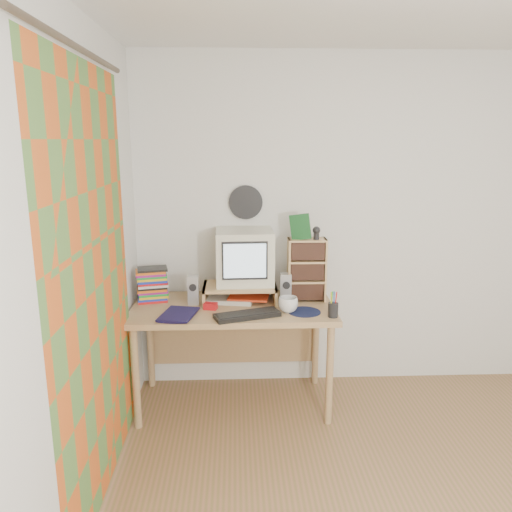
{
  "coord_description": "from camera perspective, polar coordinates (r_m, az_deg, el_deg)",
  "views": [
    {
      "loc": [
        -1.01,
        -1.94,
        1.88
      ],
      "look_at": [
        -0.87,
        1.33,
        1.12
      ],
      "focal_mm": 35.0,
      "sensor_mm": 36.0,
      "label": 1
    }
  ],
  "objects": [
    {
      "name": "game_box",
      "position": [
        3.49,
        5.09,
        3.33
      ],
      "size": [
        0.14,
        0.06,
        0.18
      ],
      "primitive_type": "cube",
      "rotation": [
        0.0,
        0.0,
        -0.26
      ],
      "color": "#175122",
      "rests_on": "cd_rack"
    },
    {
      "name": "dvd_stack",
      "position": [
        3.64,
        -11.81,
        -2.84
      ],
      "size": [
        0.23,
        0.19,
        0.29
      ],
      "primitive_type": null,
      "rotation": [
        0.0,
        0.0,
        0.21
      ],
      "color": "brown",
      "rests_on": "desk"
    },
    {
      "name": "pen_cup",
      "position": [
        3.3,
        8.81,
        -5.8
      ],
      "size": [
        0.07,
        0.07,
        0.13
      ],
      "primitive_type": null,
      "rotation": [
        0.0,
        0.0,
        -0.1
      ],
      "color": "black",
      "rests_on": "desk"
    },
    {
      "name": "monitor_riser",
      "position": [
        3.57,
        -1.86,
        -3.72
      ],
      "size": [
        0.52,
        0.3,
        0.12
      ],
      "color": "tan",
      "rests_on": "desk"
    },
    {
      "name": "wall_disc",
      "position": [
        3.69,
        -1.19,
        6.15
      ],
      "size": [
        0.25,
        0.02,
        0.25
      ],
      "primitive_type": "cylinder",
      "rotation": [
        1.57,
        0.0,
        0.0
      ],
      "color": "black",
      "rests_on": "back_wall"
    },
    {
      "name": "back_wall",
      "position": [
        3.87,
        12.74,
        3.47
      ],
      "size": [
        3.5,
        0.0,
        3.5
      ],
      "primitive_type": "plane",
      "rotation": [
        1.57,
        0.0,
        0.0
      ],
      "color": "silver",
      "rests_on": "floor"
    },
    {
      "name": "webcam",
      "position": [
        3.5,
        6.92,
        2.63
      ],
      "size": [
        0.06,
        0.06,
        0.09
      ],
      "primitive_type": null,
      "rotation": [
        0.0,
        0.0,
        -0.05
      ],
      "color": "black",
      "rests_on": "cd_rack"
    },
    {
      "name": "mug",
      "position": [
        3.37,
        3.7,
        -5.57
      ],
      "size": [
        0.15,
        0.15,
        0.1
      ],
      "primitive_type": "imported",
      "rotation": [
        0.0,
        0.0,
        0.17
      ],
      "color": "silver",
      "rests_on": "desk"
    },
    {
      "name": "papers",
      "position": [
        3.61,
        -2.1,
        -4.75
      ],
      "size": [
        0.36,
        0.29,
        0.04
      ],
      "primitive_type": null,
      "rotation": [
        0.0,
        0.0,
        -0.16
      ],
      "color": "beige",
      "rests_on": "desk"
    },
    {
      "name": "red_box",
      "position": [
        3.44,
        -5.22,
        -5.72
      ],
      "size": [
        0.1,
        0.08,
        0.04
      ],
      "primitive_type": "cube",
      "rotation": [
        0.0,
        0.0,
        -0.26
      ],
      "color": "red",
      "rests_on": "desk"
    },
    {
      "name": "cd_rack",
      "position": [
        3.58,
        5.8,
        -1.57
      ],
      "size": [
        0.27,
        0.15,
        0.45
      ],
      "primitive_type": "cube",
      "rotation": [
        0.0,
        0.0,
        -0.01
      ],
      "color": "tan",
      "rests_on": "desk"
    },
    {
      "name": "crt_monitor",
      "position": [
        3.56,
        -1.33,
        -0.14
      ],
      "size": [
        0.42,
        0.42,
        0.38
      ],
      "primitive_type": "cube",
      "rotation": [
        0.0,
        0.0,
        0.04
      ],
      "color": "beige",
      "rests_on": "monitor_riser"
    },
    {
      "name": "mousepad",
      "position": [
        3.39,
        5.55,
        -6.37
      ],
      "size": [
        0.26,
        0.26,
        0.0
      ],
      "primitive_type": "cylinder",
      "rotation": [
        0.0,
        0.0,
        0.22
      ],
      "color": "#101335",
      "rests_on": "desk"
    },
    {
      "name": "desk",
      "position": [
        3.61,
        -2.63,
        -7.38
      ],
      "size": [
        1.4,
        0.7,
        0.75
      ],
      "color": "tan",
      "rests_on": "floor"
    },
    {
      "name": "curtain",
      "position": [
        2.62,
        -17.9,
        -3.7
      ],
      "size": [
        0.0,
        2.2,
        2.2
      ],
      "primitive_type": "plane",
      "rotation": [
        1.57,
        0.0,
        1.57
      ],
      "color": "#C8551C",
      "rests_on": "left_wall"
    },
    {
      "name": "speaker_right",
      "position": [
        3.55,
        3.41,
        -3.66
      ],
      "size": [
        0.08,
        0.08,
        0.21
      ],
      "primitive_type": "cube",
      "rotation": [
        0.0,
        0.0,
        -0.06
      ],
      "color": "#A7A8AB",
      "rests_on": "desk"
    },
    {
      "name": "diary",
      "position": [
        3.36,
        -10.56,
        -6.28
      ],
      "size": [
        0.29,
        0.24,
        0.05
      ],
      "primitive_type": "imported",
      "rotation": [
        0.0,
        0.0,
        -0.22
      ],
      "color": "#140F3A",
      "rests_on": "desk"
    },
    {
      "name": "speaker_left",
      "position": [
        3.53,
        -7.17,
        -3.87
      ],
      "size": [
        0.08,
        0.08,
        0.2
      ],
      "primitive_type": "cube",
      "rotation": [
        0.0,
        0.0,
        0.02
      ],
      "color": "#A7A8AB",
      "rests_on": "desk"
    },
    {
      "name": "keyboard",
      "position": [
        3.28,
        -1.01,
        -6.76
      ],
      "size": [
        0.45,
        0.27,
        0.03
      ],
      "primitive_type": "cube",
      "rotation": [
        0.0,
        0.0,
        0.32
      ],
      "color": "black",
      "rests_on": "desk"
    },
    {
      "name": "left_wall",
      "position": [
        2.17,
        -22.41,
        -4.8
      ],
      "size": [
        0.0,
        3.5,
        3.5
      ],
      "primitive_type": "plane",
      "rotation": [
        1.57,
        0.0,
        1.57
      ],
      "color": "silver",
      "rests_on": "floor"
    }
  ]
}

